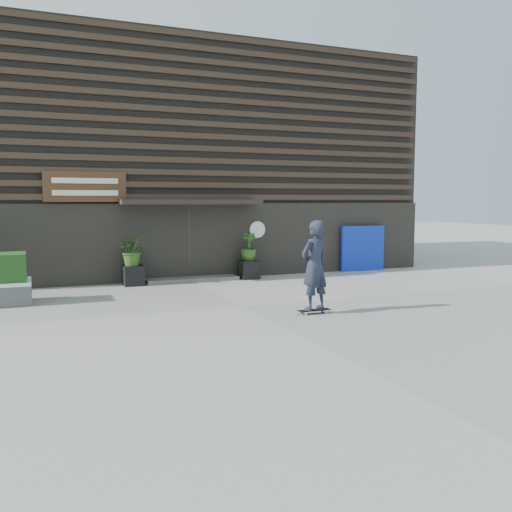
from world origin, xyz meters
name	(u,v)px	position (x,y,z in m)	size (l,w,h in m)	color
ground	(242,306)	(0.00, 0.00, 0.00)	(80.00, 80.00, 0.00)	#9C9994
entrance_step	(192,279)	(0.00, 4.60, 0.06)	(3.00, 0.80, 0.12)	#525250
planter_pot_left	(133,276)	(-1.90, 4.40, 0.30)	(0.60, 0.60, 0.60)	black
bamboo_left	(133,250)	(-1.90, 4.40, 1.08)	(0.86, 0.75, 0.96)	#2D591E
planter_pot_right	(249,270)	(1.90, 4.40, 0.30)	(0.60, 0.60, 0.60)	black
bamboo_right	(249,246)	(1.90, 4.40, 1.08)	(0.54, 0.54, 0.96)	#2D591E
blue_tarp	(363,248)	(6.53, 4.70, 0.83)	(1.77, 0.12, 1.66)	#0D27AF
building	(155,166)	(0.00, 9.96, 3.99)	(18.00, 11.00, 8.00)	black
skateboarder	(315,266)	(1.24, -1.43, 1.12)	(0.87, 0.70, 2.16)	black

